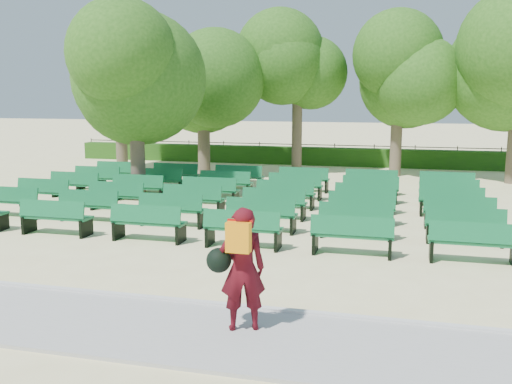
# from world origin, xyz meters

# --- Properties ---
(ground) EXTENTS (120.00, 120.00, 0.00)m
(ground) POSITION_xyz_m (0.00, 0.00, 0.00)
(ground) COLOR beige
(paving) EXTENTS (30.00, 2.20, 0.06)m
(paving) POSITION_xyz_m (0.00, -7.40, 0.03)
(paving) COLOR #AAA9A5
(paving) RESTS_ON ground
(curb) EXTENTS (30.00, 0.12, 0.10)m
(curb) POSITION_xyz_m (0.00, -6.25, 0.05)
(curb) COLOR silver
(curb) RESTS_ON ground
(hedge) EXTENTS (26.00, 0.70, 0.90)m
(hedge) POSITION_xyz_m (0.00, 14.00, 0.45)
(hedge) COLOR #224F14
(hedge) RESTS_ON ground
(fence) EXTENTS (26.00, 0.10, 1.02)m
(fence) POSITION_xyz_m (0.00, 14.40, 0.00)
(fence) COLOR black
(fence) RESTS_ON ground
(tree_line) EXTENTS (21.80, 6.80, 7.04)m
(tree_line) POSITION_xyz_m (0.00, 10.00, 0.00)
(tree_line) COLOR #32661B
(tree_line) RESTS_ON ground
(bench_array) EXTENTS (1.87, 0.70, 1.16)m
(bench_array) POSITION_xyz_m (-0.38, 1.71, 0.10)
(bench_array) COLOR #116637
(bench_array) RESTS_ON ground
(tree_among) EXTENTS (4.66, 4.66, 6.33)m
(tree_among) POSITION_xyz_m (-4.37, 2.77, 4.21)
(tree_among) COLOR brown
(tree_among) RESTS_ON ground
(person) EXTENTS (0.94, 0.67, 1.89)m
(person) POSITION_xyz_m (2.13, -7.12, 1.04)
(person) COLOR #480A12
(person) RESTS_ON ground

